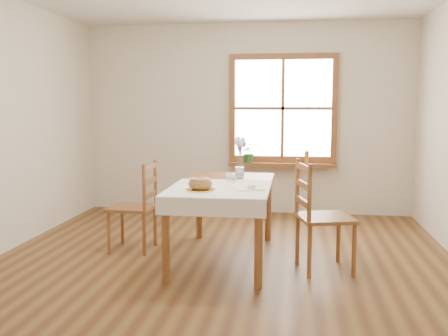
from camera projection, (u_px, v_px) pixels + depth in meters
The scene contains 18 objects.
ground at pixel (219, 269), 4.60m from camera, with size 5.00×5.00×0.00m, color brown.
room_walls at pixel (219, 81), 4.38m from camera, with size 4.60×5.10×2.65m.
window at pixel (283, 108), 6.77m from camera, with size 1.46×0.08×1.46m.
window_sill at pixel (282, 164), 6.80m from camera, with size 1.46×0.20×0.05m.
dining_table at pixel (224, 192), 4.81m from camera, with size 0.90×1.60×0.75m.
table_linen at pixel (219, 188), 4.50m from camera, with size 0.91×0.99×0.01m, color white.
chair_left at pixel (132, 206), 5.15m from camera, with size 0.43×0.45×0.92m, color brown, non-canonical shape.
chair_right at pixel (325, 216), 4.51m from camera, with size 0.47×0.49×1.01m, color brown, non-canonical shape.
bread_plate at pixel (200, 190), 4.35m from camera, with size 0.25×0.25×0.01m, color silver.
bread_loaf at pixel (200, 183), 4.34m from camera, with size 0.21×0.21×0.12m, color #B2763F.
egg_napkin at pixel (249, 188), 4.42m from camera, with size 0.24×0.20×0.01m, color white.
eggs at pixel (249, 186), 4.42m from camera, with size 0.19×0.17×0.04m, color white, non-canonical shape.
salt_shaker at pixel (233, 178), 4.79m from camera, with size 0.05×0.05×0.09m, color silver.
pepper_shaker at pixel (228, 177), 4.85m from camera, with size 0.04×0.04×0.08m, color silver.
flower_vase at pixel (240, 173), 5.19m from camera, with size 0.09×0.09×0.10m, color silver.
lavender_bouquet at pixel (240, 153), 5.16m from camera, with size 0.16×0.16×0.30m, color #7862AD, non-canonical shape.
potted_plant at pixel (249, 155), 6.85m from camera, with size 0.23×0.26×0.20m, color #2C692A.
amber_bottle at pixel (307, 157), 6.74m from camera, with size 0.06×0.06×0.17m, color #AE6C20.
Camera 1 is at (0.67, -4.39, 1.51)m, focal length 40.00 mm.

